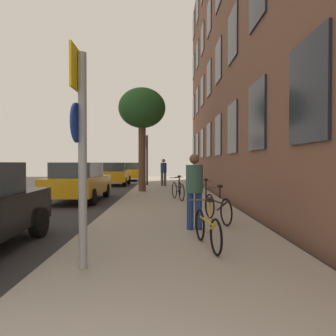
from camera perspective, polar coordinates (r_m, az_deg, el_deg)
ground_plane at (r=15.97m, az=-12.42°, el=-4.89°), size 41.80×41.80×0.00m
road_asphalt at (r=16.52m, az=-19.59°, el=-4.71°), size 7.00×38.00×0.01m
sidewalk at (r=15.64m, az=0.29°, el=-4.77°), size 4.20×38.00×0.12m
building_facade at (r=16.43m, az=10.13°, el=22.09°), size 0.56×27.00×15.06m
sign_post at (r=4.63m, az=-15.51°, el=4.88°), size 0.16×0.60×3.11m
traffic_light at (r=21.19m, az=-4.10°, el=3.12°), size 0.43×0.24×3.34m
tree_near at (r=16.89m, az=-4.72°, el=10.42°), size 2.47×2.47×5.43m
bicycle_0 at (r=5.72m, az=7.14°, el=-10.71°), size 0.42×1.60×0.89m
bicycle_1 at (r=8.14m, az=8.94°, el=-7.04°), size 0.54×1.70×0.95m
bicycle_2 at (r=10.50m, az=6.88°, el=-5.16°), size 0.42×1.67×0.98m
bicycle_3 at (r=12.81m, az=1.81°, el=-4.04°), size 0.56×1.66×0.98m
bicycle_4 at (r=15.21m, az=2.08°, el=-3.39°), size 0.42×1.59×0.90m
bicycle_5 at (r=17.65m, az=4.43°, el=-2.73°), size 0.42×1.68×0.93m
pedestrian_0 at (r=7.10m, az=4.79°, el=-3.33°), size 0.48×0.48×1.70m
pedestrian_1 at (r=20.43m, az=-0.81°, el=-0.44°), size 0.51×0.51×1.75m
car_1 at (r=13.77m, az=-15.79°, el=-2.31°), size 1.95×4.49×1.62m
car_2 at (r=22.89m, az=-9.45°, el=-1.01°), size 1.80×4.00×1.62m
car_3 at (r=28.57m, az=-6.50°, el=-0.60°), size 2.04×4.36×1.62m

